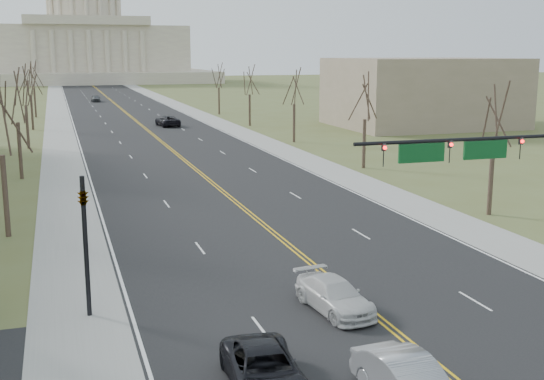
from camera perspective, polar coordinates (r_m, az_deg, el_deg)
road at (r=125.77m, az=-12.01°, el=6.26°), size 20.00×380.00×0.01m
cross_road at (r=26.46m, az=12.38°, el=-13.18°), size 120.00×14.00×0.01m
sidewalk_left at (r=125.15m, az=-17.50°, el=5.96°), size 4.00×380.00×0.03m
sidewalk_right at (r=127.51m, az=-6.60°, el=6.50°), size 4.00×380.00×0.03m
center_line at (r=125.76m, az=-12.01°, el=6.26°), size 0.42×380.00×0.01m
edge_line_left at (r=125.18m, az=-16.49°, el=6.02°), size 0.15×380.00×0.01m
edge_line_right at (r=127.10m, az=-7.58°, el=6.46°), size 0.15×380.00×0.01m
capitol at (r=264.90m, az=-15.30°, el=11.80°), size 90.00×60.00×50.00m
signal_mast at (r=34.83m, az=17.29°, el=2.44°), size 12.12×0.44×7.20m
signal_left at (r=29.10m, az=-15.39°, el=-3.29°), size 0.32×0.36×6.00m
tree_r_0 at (r=47.88m, az=18.15°, el=5.67°), size 3.74×3.74×8.50m
tree_l_0 at (r=42.98m, az=-21.84°, el=5.34°), size 3.96×3.96×9.00m
tree_r_1 at (r=65.11m, az=7.81°, el=7.53°), size 3.74×3.74×8.50m
tree_l_1 at (r=62.88m, az=-20.63°, el=7.12°), size 3.96×3.96×9.00m
tree_r_2 at (r=83.58m, az=1.88°, el=8.48°), size 3.74×3.74×8.50m
tree_l_2 at (r=82.83m, az=-19.99°, el=8.05°), size 3.96×3.96×9.00m
tree_r_3 at (r=102.63m, az=-1.90°, el=9.04°), size 3.74×3.74×8.50m
tree_l_3 at (r=102.80m, az=-19.61°, el=8.61°), size 3.96×3.96×9.00m
tree_r_4 at (r=121.99m, az=-4.49°, el=9.40°), size 3.74×3.74×8.50m
tree_l_4 at (r=122.78m, az=-19.34°, el=8.99°), size 3.96×3.96×9.00m
bldg_right_mass at (r=104.88m, az=12.47°, el=7.98°), size 25.00×20.00×10.00m
car_sb_outer_lead at (r=23.02m, az=-0.63°, el=-14.86°), size 2.70×5.21×1.40m
car_sb_inner_second at (r=29.62m, az=5.24°, el=-8.77°), size 2.51×4.93×1.37m
car_far_nb at (r=103.47m, az=-8.73°, el=5.75°), size 3.34×6.06×1.61m
car_far_sb at (r=157.88m, az=-14.54°, el=7.45°), size 2.04×4.67×1.57m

